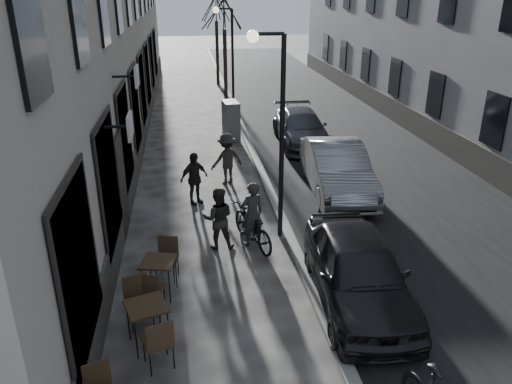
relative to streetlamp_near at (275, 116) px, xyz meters
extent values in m
cube|color=black|center=(4.02, 10.00, -3.16)|extent=(7.30, 60.00, 0.00)
cube|color=gray|center=(0.37, 10.00, -3.10)|extent=(0.25, 60.00, 0.12)
cylinder|color=black|center=(0.17, 0.00, -0.66)|extent=(0.12, 0.12, 5.00)
cylinder|color=black|center=(-0.18, 0.00, 1.84)|extent=(0.70, 0.08, 0.08)
sphere|color=#FFF2CC|center=(-0.53, 0.00, 1.79)|extent=(0.28, 0.28, 0.28)
cylinder|color=black|center=(0.17, 12.00, -0.66)|extent=(0.12, 0.12, 5.00)
cylinder|color=black|center=(-0.18, 12.00, 1.84)|extent=(0.70, 0.08, 0.08)
sphere|color=#FFF2CC|center=(-0.53, 12.00, 1.79)|extent=(0.28, 0.28, 0.28)
cylinder|color=black|center=(0.07, 15.00, -1.21)|extent=(0.20, 0.20, 3.90)
cylinder|color=black|center=(0.07, 21.00, -1.21)|extent=(0.20, 0.20, 3.90)
cube|color=black|center=(-2.94, -3.83, -2.34)|extent=(0.87, 0.87, 0.04)
cylinder|color=black|center=(-3.12, -4.20, -2.76)|extent=(0.03, 0.03, 0.79)
cylinder|color=black|center=(-2.57, -4.01, -2.76)|extent=(0.03, 0.03, 0.79)
cylinder|color=black|center=(-3.30, -3.65, -2.76)|extent=(0.03, 0.03, 0.79)
cylinder|color=black|center=(-2.76, -3.47, -2.76)|extent=(0.03, 0.03, 0.79)
cube|color=black|center=(-2.79, -2.27, -2.37)|extent=(0.80, 0.80, 0.04)
cylinder|color=black|center=(-3.13, -2.48, -2.78)|extent=(0.03, 0.03, 0.77)
cylinder|color=black|center=(-2.59, -2.61, -2.78)|extent=(0.03, 0.03, 0.77)
cylinder|color=black|center=(-3.00, -1.94, -2.78)|extent=(0.03, 0.03, 0.77)
cylinder|color=black|center=(-2.46, -2.07, -2.78)|extent=(0.03, 0.03, 0.77)
cube|color=#59595B|center=(-0.25, 8.77, -2.36)|extent=(0.69, 1.12, 1.59)
imported|color=black|center=(-0.61, -0.39, -2.65)|extent=(1.28, 2.04, 1.01)
imported|color=#2A2824|center=(-0.61, -0.39, -2.33)|extent=(0.70, 0.58, 1.66)
imported|color=black|center=(-1.44, -0.42, -2.37)|extent=(0.81, 0.65, 1.58)
imported|color=black|center=(-0.86, 3.82, -2.33)|extent=(1.23, 0.98, 1.67)
imported|color=black|center=(-1.94, 2.36, -2.37)|extent=(0.98, 0.82, 1.57)
imported|color=black|center=(1.17, -3.06, -2.43)|extent=(2.00, 4.38, 1.46)
imported|color=gray|center=(2.43, 2.62, -2.39)|extent=(1.96, 4.76, 1.53)
imported|color=#3A3E45|center=(2.47, 7.74, -2.50)|extent=(2.02, 4.64, 1.33)
camera|label=1|loc=(-2.06, -11.28, 2.86)|focal=35.00mm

